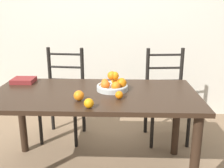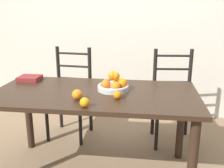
{
  "view_description": "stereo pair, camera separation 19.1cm",
  "coord_description": "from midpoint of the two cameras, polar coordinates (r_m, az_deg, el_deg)",
  "views": [
    {
      "loc": [
        0.22,
        -2.02,
        1.41
      ],
      "look_at": [
        0.15,
        -0.01,
        0.82
      ],
      "focal_mm": 42.0,
      "sensor_mm": 36.0,
      "label": 1
    },
    {
      "loc": [
        0.41,
        -2.0,
        1.41
      ],
      "look_at": [
        0.15,
        -0.01,
        0.82
      ],
      "focal_mm": 42.0,
      "sensor_mm": 36.0,
      "label": 2
    }
  ],
  "objects": [
    {
      "name": "fruit_bowl",
      "position": [
        2.17,
        2.9,
        -0.19
      ],
      "size": [
        0.26,
        0.26,
        0.16
      ],
      "color": "#B2B7B2",
      "rests_on": "dining_table"
    },
    {
      "name": "orange_loose_1",
      "position": [
        1.81,
        -2.93,
        -4.06
      ],
      "size": [
        0.07,
        0.07,
        0.07
      ],
      "color": "orange",
      "rests_on": "dining_table"
    },
    {
      "name": "chair_right",
      "position": [
        2.88,
        15.05,
        -3.17
      ],
      "size": [
        0.45,
        0.44,
        0.99
      ],
      "rotation": [
        0.0,
        0.0,
        0.09
      ],
      "color": "black",
      "rests_on": "ground_plane"
    },
    {
      "name": "chair_left",
      "position": [
        2.94,
        -7.24,
        -2.3
      ],
      "size": [
        0.46,
        0.44,
        0.99
      ],
      "rotation": [
        0.0,
        0.0,
        -0.1
      ],
      "color": "black",
      "rests_on": "ground_plane"
    },
    {
      "name": "orange_loose_2",
      "position": [
        1.96,
        -4.83,
        -2.35
      ],
      "size": [
        0.08,
        0.08,
        0.08
      ],
      "color": "orange",
      "rests_on": "dining_table"
    },
    {
      "name": "orange_loose_0",
      "position": [
        1.97,
        3.97,
        -2.46
      ],
      "size": [
        0.06,
        0.06,
        0.06
      ],
      "color": "orange",
      "rests_on": "dining_table"
    },
    {
      "name": "book_stack",
      "position": [
        2.57,
        -15.47,
        1.19
      ],
      "size": [
        0.2,
        0.17,
        0.04
      ],
      "color": "maroon",
      "rests_on": "dining_table"
    },
    {
      "name": "wall_back",
      "position": [
        3.45,
        2.4,
        14.41
      ],
      "size": [
        8.0,
        0.06,
        2.6
      ],
      "color": "beige",
      "rests_on": "ground_plane"
    },
    {
      "name": "dining_table",
      "position": [
        2.17,
        -1.26,
        -4.28
      ],
      "size": [
        1.67,
        0.83,
        0.75
      ],
      "color": "black",
      "rests_on": "ground_plane"
    }
  ]
}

